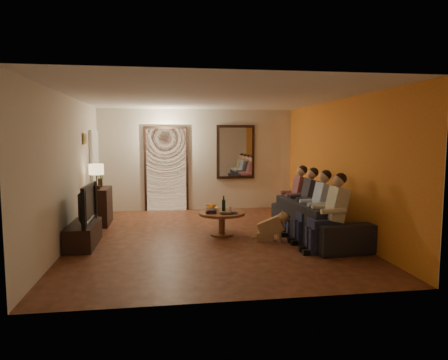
{
  "coord_description": "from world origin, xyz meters",
  "views": [
    {
      "loc": [
        -0.83,
        -7.33,
        1.86
      ],
      "look_at": [
        0.3,
        0.3,
        1.05
      ],
      "focal_mm": 32.0,
      "sensor_mm": 36.0,
      "label": 1
    }
  ],
  "objects": [
    {
      "name": "back_wall",
      "position": [
        0.0,
        3.0,
        1.3
      ],
      "size": [
        5.0,
        0.02,
        2.6
      ],
      "primitive_type": "cube",
      "color": "beige",
      "rests_on": "floor"
    },
    {
      "name": "framed_art",
      "position": [
        -2.47,
        1.3,
        1.85
      ],
      "size": [
        0.03,
        0.28,
        0.24
      ],
      "primitive_type": "cube",
      "color": "#B28C33",
      "rests_on": "left_wall"
    },
    {
      "name": "table_lamp",
      "position": [
        -2.25,
        1.24,
        1.07
      ],
      "size": [
        0.3,
        0.3,
        0.54
      ],
      "primitive_type": null,
      "color": "beige",
      "rests_on": "dresser"
    },
    {
      "name": "tv",
      "position": [
        -2.25,
        -0.27,
        0.73
      ],
      "size": [
        1.18,
        0.15,
        0.68
      ],
      "primitive_type": "imported",
      "rotation": [
        0.0,
        0.0,
        1.57
      ],
      "color": "black",
      "rests_on": "tv_stand"
    },
    {
      "name": "front_wall",
      "position": [
        0.0,
        -3.0,
        1.3
      ],
      "size": [
        5.0,
        0.02,
        2.6
      ],
      "primitive_type": "cube",
      "color": "beige",
      "rests_on": "floor"
    },
    {
      "name": "kitchen_doorway",
      "position": [
        -0.8,
        2.98,
        1.05
      ],
      "size": [
        1.0,
        0.06,
        2.1
      ],
      "primitive_type": "cube",
      "color": "#FFE0A5",
      "rests_on": "floor"
    },
    {
      "name": "bowl",
      "position": [
        0.05,
        0.35,
        0.48
      ],
      "size": [
        0.26,
        0.26,
        0.06
      ],
      "primitive_type": "imported",
      "color": "white",
      "rests_on": "coffee_table"
    },
    {
      "name": "fridge_glimpse",
      "position": [
        -0.55,
        2.98,
        0.9
      ],
      "size": [
        0.45,
        0.03,
        1.7
      ],
      "primitive_type": "cube",
      "color": "silver",
      "rests_on": "floor"
    },
    {
      "name": "white_door",
      "position": [
        -2.46,
        2.3,
        1.02
      ],
      "size": [
        0.06,
        0.85,
        2.04
      ],
      "primitive_type": "cube",
      "color": "white",
      "rests_on": "floor"
    },
    {
      "name": "wine_glass",
      "position": [
        0.41,
        0.18,
        0.5
      ],
      "size": [
        0.06,
        0.06,
        0.1
      ],
      "primitive_type": "cylinder",
      "color": "silver",
      "rests_on": "coffee_table"
    },
    {
      "name": "left_wall",
      "position": [
        -2.5,
        0.0,
        1.3
      ],
      "size": [
        0.02,
        6.0,
        2.6
      ],
      "primitive_type": "cube",
      "color": "beige",
      "rests_on": "floor"
    },
    {
      "name": "coffee_table",
      "position": [
        0.23,
        0.13,
        0.23
      ],
      "size": [
        1.08,
        1.08,
        0.45
      ],
      "primitive_type": "cylinder",
      "rotation": [
        0.0,
        0.0,
        0.25
      ],
      "color": "brown",
      "rests_on": "floor"
    },
    {
      "name": "dresser",
      "position": [
        -2.25,
        1.46,
        0.4
      ],
      "size": [
        0.45,
        0.9,
        0.8
      ],
      "primitive_type": "cube",
      "color": "black",
      "rests_on": "floor"
    },
    {
      "name": "person_b",
      "position": [
        1.85,
        -0.68,
        0.6
      ],
      "size": [
        0.6,
        0.4,
        1.2
      ],
      "primitive_type": null,
      "color": "tan",
      "rests_on": "sofa"
    },
    {
      "name": "book_stack",
      "position": [
        0.01,
        0.03,
        0.48
      ],
      "size": [
        0.2,
        0.15,
        0.07
      ],
      "primitive_type": null,
      "color": "black",
      "rests_on": "coffee_table"
    },
    {
      "name": "mirror_frame",
      "position": [
        1.0,
        2.96,
        1.5
      ],
      "size": [
        1.0,
        0.05,
        1.4
      ],
      "primitive_type": "cube",
      "color": "black",
      "rests_on": "back_wall"
    },
    {
      "name": "mirror_glass",
      "position": [
        1.0,
        2.93,
        1.5
      ],
      "size": [
        0.86,
        0.02,
        1.26
      ],
      "primitive_type": "cube",
      "color": "white",
      "rests_on": "back_wall"
    },
    {
      "name": "tv_stand",
      "position": [
        -2.25,
        -0.27,
        0.2
      ],
      "size": [
        0.45,
        1.18,
        0.39
      ],
      "primitive_type": "cube",
      "color": "black",
      "rests_on": "floor"
    },
    {
      "name": "laptop",
      "position": [
        0.33,
        -0.15,
        0.46
      ],
      "size": [
        0.35,
        0.25,
        0.03
      ],
      "primitive_type": "imported",
      "rotation": [
        0.0,
        0.0,
        0.11
      ],
      "color": "black",
      "rests_on": "coffee_table"
    },
    {
      "name": "person_a",
      "position": [
        1.85,
        -1.28,
        0.6
      ],
      "size": [
        0.6,
        0.4,
        1.2
      ],
      "primitive_type": null,
      "color": "tan",
      "rests_on": "sofa"
    },
    {
      "name": "flower_vase",
      "position": [
        -2.25,
        1.68,
        1.02
      ],
      "size": [
        0.14,
        0.14,
        0.44
      ],
      "primitive_type": null,
      "color": "#AA121B",
      "rests_on": "dresser"
    },
    {
      "name": "door_trim",
      "position": [
        -0.8,
        2.97,
        1.05
      ],
      "size": [
        1.12,
        0.04,
        2.22
      ],
      "primitive_type": "cube",
      "color": "black",
      "rests_on": "floor"
    },
    {
      "name": "ceiling",
      "position": [
        0.0,
        0.0,
        2.6
      ],
      "size": [
        5.0,
        6.0,
        0.01
      ],
      "primitive_type": "cube",
      "color": "white",
      "rests_on": "back_wall"
    },
    {
      "name": "sofa",
      "position": [
        1.95,
        -0.38,
        0.35
      ],
      "size": [
        2.49,
        1.12,
        0.71
      ],
      "primitive_type": "imported",
      "rotation": [
        0.0,
        0.0,
        1.64
      ],
      "color": "black",
      "rests_on": "floor"
    },
    {
      "name": "person_d",
      "position": [
        1.85,
        0.52,
        0.6
      ],
      "size": [
        0.6,
        0.4,
        1.2
      ],
      "primitive_type": null,
      "color": "tan",
      "rests_on": "sofa"
    },
    {
      "name": "art_canvas",
      "position": [
        -2.46,
        1.3,
        1.85
      ],
      "size": [
        0.01,
        0.22,
        0.18
      ],
      "primitive_type": "cube",
      "color": "brown",
      "rests_on": "left_wall"
    },
    {
      "name": "orange_accent",
      "position": [
        2.49,
        0.0,
        1.3
      ],
      "size": [
        0.01,
        6.0,
        2.6
      ],
      "primitive_type": "cube",
      "color": "orange",
      "rests_on": "right_wall"
    },
    {
      "name": "oranges",
      "position": [
        0.05,
        0.35,
        0.55
      ],
      "size": [
        0.2,
        0.2,
        0.08
      ],
      "primitive_type": null,
      "color": "orange",
      "rests_on": "bowl"
    },
    {
      "name": "floor",
      "position": [
        0.0,
        0.0,
        0.0
      ],
      "size": [
        5.0,
        6.0,
        0.01
      ],
      "primitive_type": "cube",
      "color": "#3E2010",
      "rests_on": "ground"
    },
    {
      "name": "person_c",
      "position": [
        1.85,
        -0.08,
        0.6
      ],
      "size": [
        0.6,
        0.4,
        1.2
      ],
      "primitive_type": null,
      "color": "tan",
      "rests_on": "sofa"
    },
    {
      "name": "wine_bottle",
      "position": [
        0.28,
        0.23,
        0.6
      ],
      "size": [
        0.07,
        0.07,
        0.31
      ],
      "primitive_type": null,
      "color": "black",
      "rests_on": "coffee_table"
    },
    {
      "name": "right_wall",
      "position": [
        2.5,
        0.0,
        1.3
      ],
      "size": [
        0.02,
        6.0,
        2.6
      ],
      "primitive_type": "cube",
      "color": "beige",
      "rests_on": "floor"
    },
    {
      "name": "dog",
      "position": [
        1.05,
        -0.43,
        0.28
      ],
      "size": [
        0.61,
        0.41,
        0.56
      ],
      "primitive_type": null,
      "rotation": [
        0.0,
        0.0,
        -0.34
      ],
      "color": "#9E8049",
      "rests_on": "floor"
    }
  ]
}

